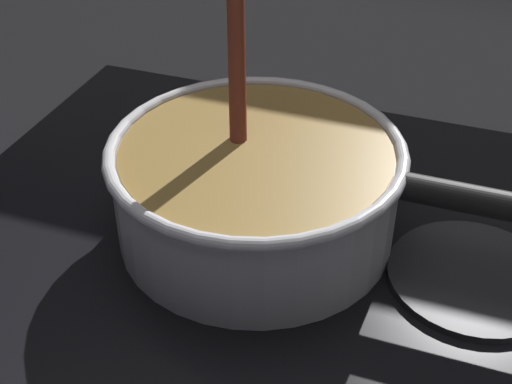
# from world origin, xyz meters

# --- Properties ---
(ground) EXTENTS (2.40, 1.60, 0.04)m
(ground) POSITION_xyz_m (0.00, 0.00, -0.02)
(ground) COLOR #4C4C51
(hob_plate) EXTENTS (0.56, 0.48, 0.01)m
(hob_plate) POSITION_xyz_m (0.14, 0.09, 0.01)
(hob_plate) COLOR black
(hob_plate) RESTS_ON ground
(burner_ring) EXTENTS (0.18, 0.18, 0.01)m
(burner_ring) POSITION_xyz_m (0.14, 0.09, 0.02)
(burner_ring) COLOR #592D0C
(burner_ring) RESTS_ON hob_plate
(spare_burner) EXTENTS (0.13, 0.13, 0.01)m
(spare_burner) POSITION_xyz_m (0.32, 0.09, 0.01)
(spare_burner) COLOR #262628
(spare_burner) RESTS_ON hob_plate
(cooking_pan) EXTENTS (0.38, 0.24, 0.33)m
(cooking_pan) POSITION_xyz_m (0.14, 0.09, 0.06)
(cooking_pan) COLOR silver
(cooking_pan) RESTS_ON hob_plate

